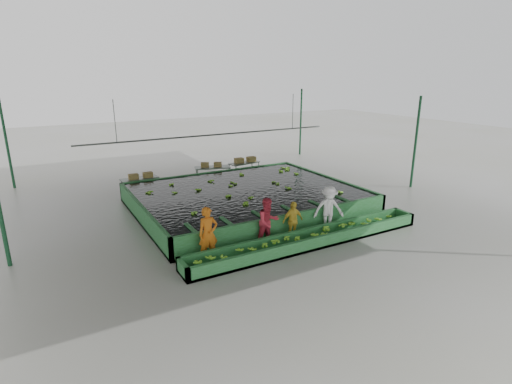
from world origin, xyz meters
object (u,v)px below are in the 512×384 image
box_stack_mid (211,167)px  packing_table_mid (213,175)px  sorting_trough (310,239)px  worker_a (208,234)px  packing_table_left (140,186)px  worker_c (293,221)px  box_stack_left (141,178)px  flotation_tank (246,198)px  worker_b (268,222)px  packing_table_right (244,169)px  worker_d (329,209)px  box_stack_right (245,162)px

box_stack_mid → packing_table_mid: bearing=-35.6°
sorting_trough → packing_table_mid: size_ratio=4.94×
worker_a → packing_table_left: 8.93m
worker_c → box_stack_left: worker_c is taller
flotation_tank → box_stack_left: bearing=129.9°
worker_c → worker_b: bearing=179.7°
flotation_tank → box_stack_left: 5.94m
packing_table_mid → box_stack_mid: bearing=144.4°
flotation_tank → box_stack_left: box_stack_left is taller
flotation_tank → box_stack_mid: (0.37, 4.95, 0.47)m
worker_a → worker_c: bearing=2.8°
packing_table_right → packing_table_mid: bearing=-171.6°
flotation_tank → packing_table_mid: (0.43, 4.91, 0.01)m
flotation_tank → sorting_trough: (0.00, -5.10, -0.20)m
worker_b → packing_table_right: size_ratio=0.95×
packing_table_right → box_stack_left: box_stack_left is taller
packing_table_right → box_stack_mid: box_stack_mid is taller
worker_c → box_stack_mid: size_ratio=1.27×
worker_b → worker_d: (2.83, 0.00, 0.02)m
box_stack_left → worker_d: bearing=-59.2°
worker_a → worker_d: 5.20m
packing_table_mid → box_stack_mid: box_stack_mid is taller
worker_b → worker_d: 2.83m
worker_d → packing_table_mid: (-1.06, 9.21, -0.48)m
flotation_tank → box_stack_left: size_ratio=8.12×
worker_b → box_stack_right: bearing=65.7°
packing_table_left → worker_b: bearing=-74.3°
box_stack_mid → box_stack_right: size_ratio=0.87×
worker_a → worker_d: bearing=2.8°
packing_table_right → sorting_trough: bearing=-104.6°
packing_table_mid → box_stack_mid: (-0.05, 0.04, 0.46)m
box_stack_mid → worker_d: bearing=-83.2°
worker_b → worker_c: bearing=-0.9°
worker_b → box_stack_right: 10.45m
worker_a → box_stack_mid: worker_a is taller
box_stack_right → sorting_trough: bearing=-105.0°
worker_a → packing_table_mid: (4.15, 9.21, -0.47)m
packing_table_mid → box_stack_right: box_stack_right is taller
box_stack_right → worker_c: bearing=-107.6°
worker_b → packing_table_mid: 9.39m
worker_d → packing_table_mid: size_ratio=0.93×
flotation_tank → worker_a: worker_a is taller
flotation_tank → sorting_trough: 5.10m
packing_table_right → worker_d: bearing=-97.2°
sorting_trough → worker_c: worker_c is taller
worker_d → worker_a: bearing=-155.1°
flotation_tank → worker_a: (-3.72, -4.30, 0.48)m
worker_d → box_stack_mid: (-1.11, 9.25, -0.02)m
worker_a → box_stack_right: 11.59m
worker_a → packing_table_mid: worker_a is taller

